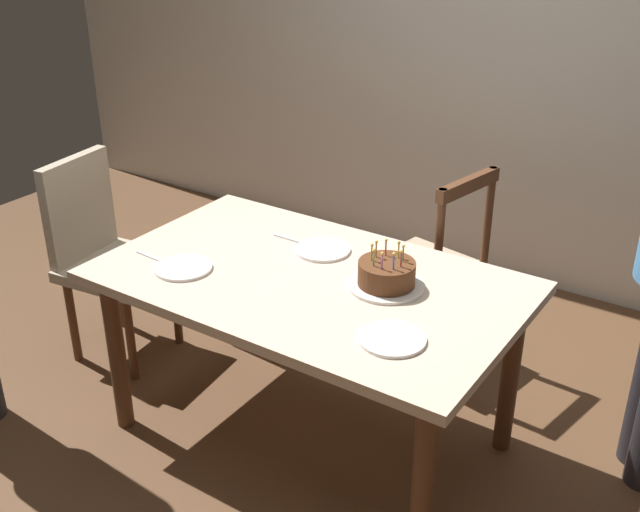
{
  "coord_description": "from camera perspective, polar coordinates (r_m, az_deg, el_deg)",
  "views": [
    {
      "loc": [
        1.44,
        -2.08,
        2.07
      ],
      "look_at": [
        0.05,
        0.0,
        0.83
      ],
      "focal_mm": 43.36,
      "sensor_mm": 36.0,
      "label": 1
    }
  ],
  "objects": [
    {
      "name": "plate_near_guest",
      "position": [
        2.49,
        5.35,
        -6.11
      ],
      "size": [
        0.22,
        0.22,
        0.01
      ],
      "primitive_type": "cylinder",
      "color": "white",
      "rests_on": "dining_table"
    },
    {
      "name": "plate_far_side",
      "position": [
        3.06,
        0.21,
        0.47
      ],
      "size": [
        0.22,
        0.22,
        0.01
      ],
      "primitive_type": "cylinder",
      "color": "white",
      "rests_on": "dining_table"
    },
    {
      "name": "dining_table",
      "position": [
        2.91,
        -0.82,
        -3.1
      ],
      "size": [
        1.57,
        0.94,
        0.73
      ],
      "color": "beige",
      "rests_on": "ground"
    },
    {
      "name": "plate_near_celebrant",
      "position": [
        2.96,
        -10.06,
        -0.86
      ],
      "size": [
        0.22,
        0.22,
        0.01
      ],
      "primitive_type": "cylinder",
      "color": "white",
      "rests_on": "dining_table"
    },
    {
      "name": "chair_spindle_back",
      "position": [
        3.55,
        8.04,
        -1.06
      ],
      "size": [
        0.52,
        0.52,
        0.95
      ],
      "color": "tan",
      "rests_on": "ground"
    },
    {
      "name": "fork_near_celebrant",
      "position": [
        3.07,
        -12.2,
        -0.12
      ],
      "size": [
        0.18,
        0.03,
        0.01
      ],
      "primitive_type": "cube",
      "rotation": [
        0.0,
        0.0,
        -0.07
      ],
      "color": "silver",
      "rests_on": "dining_table"
    },
    {
      "name": "birthday_cake",
      "position": [
        2.79,
        4.93,
        -1.44
      ],
      "size": [
        0.28,
        0.28,
        0.17
      ],
      "color": "silver",
      "rests_on": "dining_table"
    },
    {
      "name": "ground",
      "position": [
        3.27,
        -0.75,
        -13.0
      ],
      "size": [
        6.4,
        6.4,
        0.0
      ],
      "primitive_type": "plane",
      "color": "brown"
    },
    {
      "name": "chair_upholstered",
      "position": [
        3.69,
        -15.77,
        0.59
      ],
      "size": [
        0.49,
        0.49,
        0.95
      ],
      "color": "tan",
      "rests_on": "ground"
    },
    {
      "name": "fork_far_side",
      "position": [
        3.15,
        -2.07,
        1.22
      ],
      "size": [
        0.18,
        0.02,
        0.01
      ],
      "primitive_type": "cube",
      "rotation": [
        0.0,
        0.0,
        -0.01
      ],
      "color": "silver",
      "rests_on": "dining_table"
    },
    {
      "name": "back_wall",
      "position": [
        4.26,
        13.88,
        15.1
      ],
      "size": [
        6.4,
        0.1,
        2.6
      ],
      "primitive_type": "cube",
      "color": "beige",
      "rests_on": "ground"
    }
  ]
}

